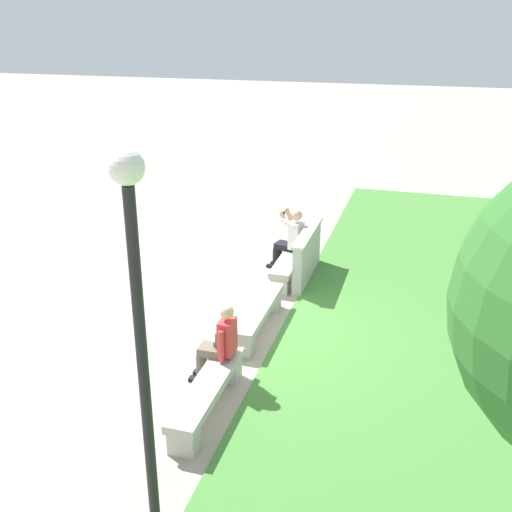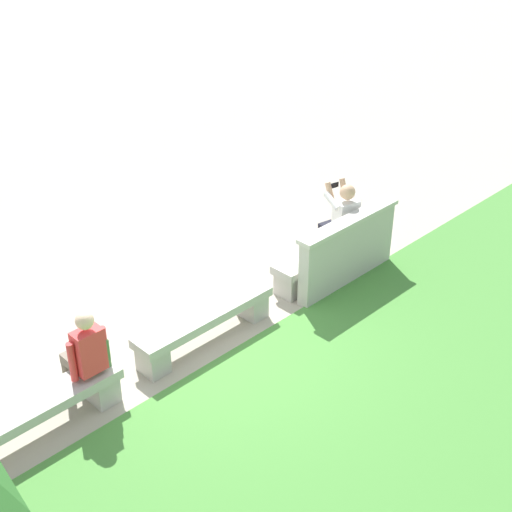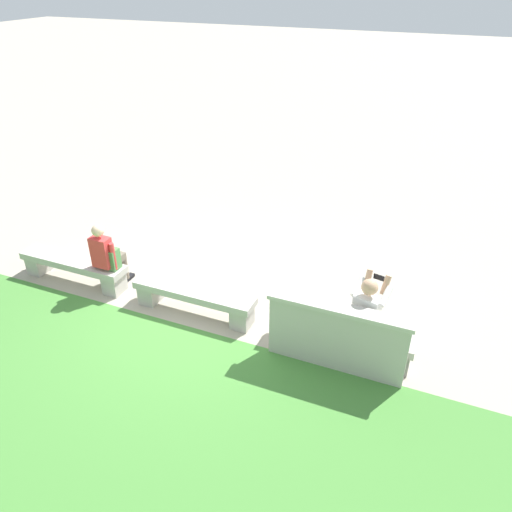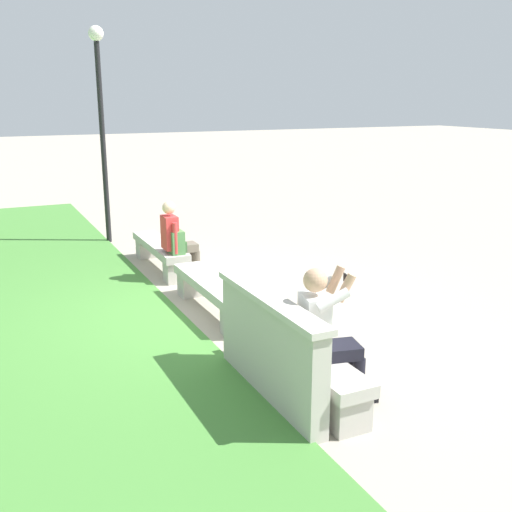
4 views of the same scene
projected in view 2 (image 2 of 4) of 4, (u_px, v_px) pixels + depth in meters
ground_plane at (206, 341)px, 8.97m from camera, size 80.00×80.00×0.00m
bench_main at (328, 255)px, 10.25m from camera, size 2.00×0.40×0.45m
bench_near at (205, 322)px, 8.82m from camera, size 2.00×0.40×0.45m
bench_mid at (34, 415)px, 7.38m from camera, size 2.00×0.40×0.45m
backrest_wall_with_plaque at (348, 250)px, 9.94m from camera, size 1.92×0.24×1.01m
person_photographer at (340, 219)px, 10.28m from camera, size 0.52×0.77×1.32m
person_distant at (84, 354)px, 7.67m from camera, size 0.48×0.67×1.26m
backpack at (94, 355)px, 7.73m from camera, size 0.28×0.24×0.43m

